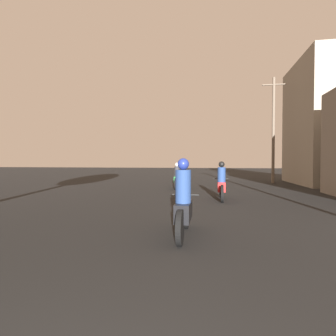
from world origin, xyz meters
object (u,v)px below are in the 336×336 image
at_px(motorcycle_green, 177,178).
at_px(utility_pole_far, 273,128).
at_px(motorcycle_black, 183,206).
at_px(building_right_far, 328,123).
at_px(motorcycle_red, 221,184).

height_order(motorcycle_green, utility_pole_far, utility_pole_far).
distance_m(motorcycle_black, building_right_far, 16.56).
relative_size(motorcycle_red, utility_pole_far, 0.28).
height_order(motorcycle_red, utility_pole_far, utility_pole_far).
distance_m(motorcycle_red, utility_pole_far, 10.09).
bearing_deg(building_right_far, motorcycle_green, -155.37).
bearing_deg(utility_pole_far, motorcycle_green, -143.14).
height_order(motorcycle_green, building_right_far, building_right_far).
distance_m(building_right_far, utility_pole_far, 3.46).
relative_size(motorcycle_black, building_right_far, 0.23).
distance_m(motorcycle_green, utility_pole_far, 8.47).
xyz_separation_m(building_right_far, utility_pole_far, (-3.44, 0.24, -0.27)).
xyz_separation_m(motorcycle_black, motorcycle_red, (0.98, 5.40, -0.01)).
height_order(motorcycle_black, utility_pole_far, utility_pole_far).
bearing_deg(building_right_far, motorcycle_red, -131.00).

